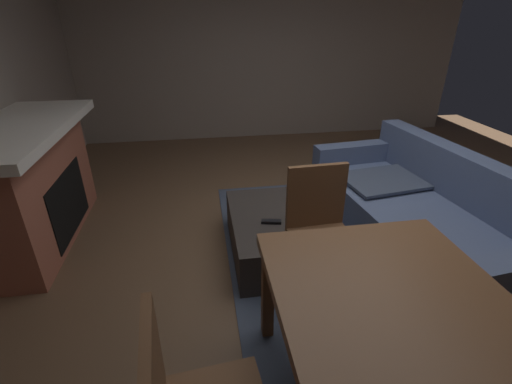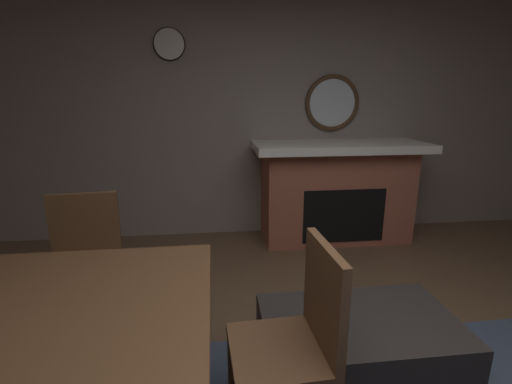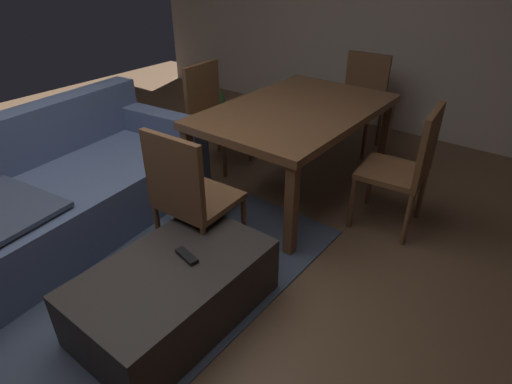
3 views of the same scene
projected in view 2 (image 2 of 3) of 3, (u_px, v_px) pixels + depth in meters
wall_back_fireplace_side at (274, 107)px, 3.99m from camera, size 7.33×0.12×2.86m
fireplace at (336, 191)px, 3.93m from camera, size 1.80×0.76×1.08m
round_wall_mirror at (332, 103)px, 3.96m from camera, size 0.61×0.05×0.61m
ottoman_coffee_table at (358, 348)px, 2.02m from camera, size 1.07×0.65×0.36m
tv_remote at (342, 317)px, 1.97m from camera, size 0.08×0.17×0.02m
dining_table at (4, 323)px, 1.44m from camera, size 1.63×1.06×0.74m
dining_chair_west at (299, 331)px, 1.62m from camera, size 0.46×0.46×0.93m
dining_chair_south at (84, 257)px, 2.36m from camera, size 0.48×0.48×0.93m
wall_clock at (169, 44)px, 3.62m from camera, size 0.32×0.03×0.32m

